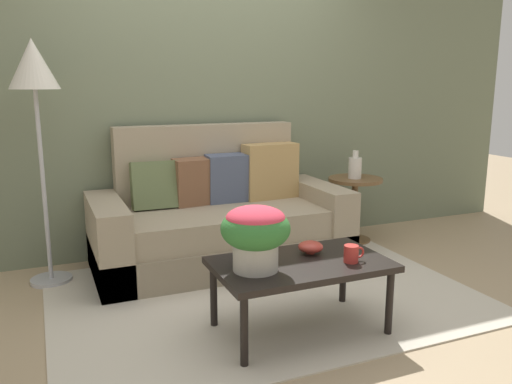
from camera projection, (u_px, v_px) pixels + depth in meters
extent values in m
plane|color=tan|center=(265.00, 297.00, 3.48)|extent=(14.00, 14.00, 0.00)
cube|color=slate|center=(204.00, 92.00, 4.35)|extent=(6.40, 0.12, 2.66)
cube|color=beige|center=(264.00, 295.00, 3.51)|extent=(2.75, 1.97, 0.01)
cube|color=gray|center=(222.00, 249.00, 4.08)|extent=(1.94, 0.91, 0.25)
cube|color=gray|center=(222.00, 222.00, 4.01)|extent=(1.48, 0.82, 0.21)
cube|color=gray|center=(206.00, 176.00, 4.31)|extent=(1.48, 0.16, 0.85)
cube|color=gray|center=(108.00, 242.00, 3.72)|extent=(0.23, 0.91, 0.59)
cube|color=gray|center=(318.00, 218.00, 4.37)|extent=(0.23, 0.91, 0.59)
cube|color=#4C5670|center=(230.00, 178.00, 4.22)|extent=(0.39, 0.19, 0.39)
cube|color=tan|center=(270.00, 171.00, 4.34)|extent=(0.47, 0.21, 0.46)
cube|color=#607047|center=(155.00, 185.00, 4.00)|extent=(0.37, 0.21, 0.38)
cube|color=brown|center=(197.00, 182.00, 4.11)|extent=(0.39, 0.22, 0.38)
cylinder|color=black|center=(244.00, 332.00, 2.59)|extent=(0.04, 0.04, 0.39)
cylinder|color=black|center=(389.00, 303.00, 2.93)|extent=(0.04, 0.04, 0.39)
cylinder|color=black|center=(214.00, 296.00, 3.03)|extent=(0.04, 0.04, 0.39)
cylinder|color=black|center=(343.00, 274.00, 3.36)|extent=(0.04, 0.04, 0.39)
cube|color=black|center=(301.00, 264.00, 2.93)|extent=(0.98, 0.59, 0.04)
cylinder|color=brown|center=(353.00, 240.00, 4.71)|extent=(0.31, 0.31, 0.03)
cylinder|color=brown|center=(354.00, 210.00, 4.65)|extent=(0.06, 0.06, 0.53)
cylinder|color=brown|center=(355.00, 180.00, 4.59)|extent=(0.48, 0.48, 0.03)
cylinder|color=#B2B2B7|center=(52.00, 280.00, 3.75)|extent=(0.29, 0.29, 0.03)
cylinder|color=#B2B2B7|center=(44.00, 187.00, 3.61)|extent=(0.03, 0.03, 1.34)
cone|color=beige|center=(33.00, 64.00, 3.44)|extent=(0.33, 0.33, 0.33)
cylinder|color=#B7B2A8|center=(256.00, 256.00, 2.78)|extent=(0.24, 0.24, 0.16)
ellipsoid|color=#337533|center=(256.00, 229.00, 2.75)|extent=(0.37, 0.37, 0.23)
ellipsoid|color=#DB384C|center=(255.00, 218.00, 2.73)|extent=(0.32, 0.32, 0.13)
cylinder|color=red|center=(351.00, 254.00, 2.91)|extent=(0.08, 0.08, 0.10)
torus|color=red|center=(359.00, 253.00, 2.93)|extent=(0.07, 0.01, 0.07)
cylinder|color=#B2382D|center=(310.00, 252.00, 3.06)|extent=(0.05, 0.05, 0.02)
ellipsoid|color=#B2382D|center=(311.00, 247.00, 3.06)|extent=(0.15, 0.15, 0.07)
cylinder|color=silver|center=(355.00, 168.00, 4.55)|extent=(0.11, 0.11, 0.18)
cylinder|color=silver|center=(355.00, 154.00, 4.53)|extent=(0.05, 0.05, 0.06)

